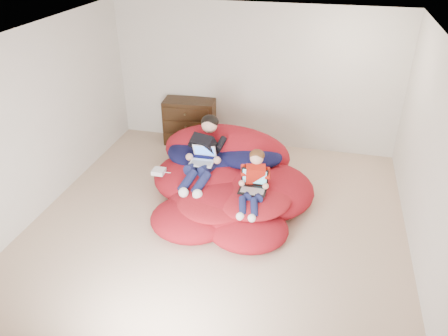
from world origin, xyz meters
TOP-DOWN VIEW (x-y plane):
  - room_shell at (0.00, 0.00)m, footprint 5.10×5.10m
  - dresser at (-1.13, 2.25)m, footprint 0.95×0.56m
  - beanbag_pile at (-0.03, 0.62)m, footprint 2.47×2.45m
  - cream_pillow at (-0.58, 1.28)m, footprint 0.46×0.29m
  - older_boy at (-0.39, 0.66)m, footprint 0.46×1.23m
  - younger_boy at (0.44, 0.16)m, footprint 0.33×0.85m
  - laptop_white at (-0.39, 0.57)m, footprint 0.35×0.35m
  - laptop_black at (0.44, 0.14)m, footprint 0.37×0.28m
  - power_adapter at (-1.01, 0.39)m, footprint 0.18×0.18m

SIDE VIEW (x-z plane):
  - room_shell at x=0.00m, z-range -1.17..1.60m
  - beanbag_pile at x=-0.03m, z-range -0.19..0.74m
  - dresser at x=-1.13m, z-range 0.00..0.82m
  - power_adapter at x=-1.01m, z-range 0.39..0.45m
  - laptop_black at x=0.44m, z-range 0.43..0.70m
  - younger_boy at x=0.44m, z-range 0.29..0.95m
  - cream_pillow at x=-0.58m, z-range 0.47..0.77m
  - laptop_white at x=-0.39m, z-range 0.52..0.75m
  - older_boy at x=-0.39m, z-range 0.31..1.10m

